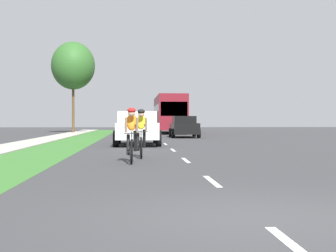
% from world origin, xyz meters
% --- Properties ---
extents(ground_plane, '(120.00, 120.00, 0.00)m').
position_xyz_m(ground_plane, '(0.00, 20.00, 0.00)').
color(ground_plane, '#38383A').
extents(grass_verge, '(2.48, 70.00, 0.01)m').
position_xyz_m(grass_verge, '(-4.98, 20.00, 0.00)').
color(grass_verge, '#38722D').
rests_on(grass_verge, ground_plane).
extents(sidewalk_concrete, '(1.88, 70.00, 0.10)m').
position_xyz_m(sidewalk_concrete, '(-7.16, 20.00, 0.00)').
color(sidewalk_concrete, '#B2ADA3').
rests_on(sidewalk_concrete, ground_plane).
extents(lane_markings_center, '(0.12, 52.71, 0.01)m').
position_xyz_m(lane_markings_center, '(0.00, 24.00, 0.00)').
color(lane_markings_center, white).
rests_on(lane_markings_center, ground_plane).
extents(cyclist_lead, '(0.42, 1.72, 1.58)m').
position_xyz_m(cyclist_lead, '(-1.64, 7.99, 0.81)').
color(cyclist_lead, black).
rests_on(cyclist_lead, ground_plane).
extents(cyclist_trailing, '(0.42, 1.72, 1.58)m').
position_xyz_m(cyclist_trailing, '(-1.34, 9.84, 0.81)').
color(cyclist_trailing, black).
rests_on(cyclist_trailing, ground_plane).
extents(pickup_white, '(2.22, 5.10, 1.64)m').
position_xyz_m(pickup_white, '(-1.45, 17.87, 0.83)').
color(pickup_white, silver).
rests_on(pickup_white, ground_plane).
extents(sedan_black, '(1.98, 4.30, 1.52)m').
position_xyz_m(sedan_black, '(1.93, 28.52, 0.77)').
color(sedan_black, black).
rests_on(sedan_black, ground_plane).
extents(bus_maroon, '(2.78, 11.60, 3.48)m').
position_xyz_m(bus_maroon, '(1.68, 40.18, 1.98)').
color(bus_maroon, maroon).
rests_on(bus_maroon, ground_plane).
extents(suv_red, '(2.15, 4.70, 1.79)m').
position_xyz_m(suv_red, '(1.58, 59.75, 0.95)').
color(suv_red, red).
rests_on(suv_red, ground_plane).
extents(street_tree_far, '(4.22, 4.22, 8.86)m').
position_xyz_m(street_tree_far, '(-7.59, 41.74, 6.52)').
color(street_tree_far, brown).
rests_on(street_tree_far, ground_plane).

